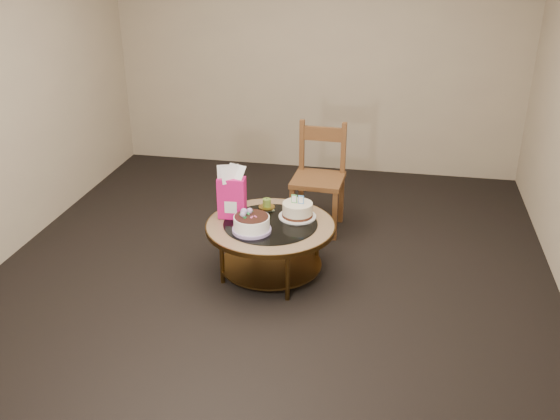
% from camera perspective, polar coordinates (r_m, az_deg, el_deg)
% --- Properties ---
extents(ground, '(5.00, 5.00, 0.00)m').
position_cam_1_polar(ground, '(5.09, -0.85, -5.86)').
color(ground, black).
rests_on(ground, ground).
extents(room_walls, '(4.52, 5.02, 2.61)m').
position_cam_1_polar(room_walls, '(4.51, -0.97, 11.27)').
color(room_walls, tan).
rests_on(room_walls, ground).
extents(coffee_table, '(1.02, 1.02, 0.46)m').
position_cam_1_polar(coffee_table, '(4.91, -0.87, -2.06)').
color(coffee_table, '#573B18').
rests_on(coffee_table, ground).
extents(decorated_cake, '(0.30, 0.30, 0.17)m').
position_cam_1_polar(decorated_cake, '(4.73, -2.63, -1.32)').
color(decorated_cake, '#A087BF').
rests_on(decorated_cake, coffee_table).
extents(cream_cake, '(0.30, 0.30, 0.19)m').
position_cam_1_polar(cream_cake, '(4.95, 1.61, -0.03)').
color(cream_cake, white).
rests_on(cream_cake, coffee_table).
extents(gift_bag, '(0.22, 0.17, 0.43)m').
position_cam_1_polar(gift_bag, '(4.91, -4.44, 1.63)').
color(gift_bag, '#EA167D').
rests_on(gift_bag, coffee_table).
extents(pillar_candle, '(0.14, 0.14, 0.10)m').
position_cam_1_polar(pillar_candle, '(5.11, -1.22, 0.43)').
color(pillar_candle, '#E4C85E').
rests_on(pillar_candle, coffee_table).
extents(dining_chair, '(0.47, 0.47, 0.98)m').
position_cam_1_polar(dining_chair, '(5.68, 3.57, 3.02)').
color(dining_chair, brown).
rests_on(dining_chair, ground).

